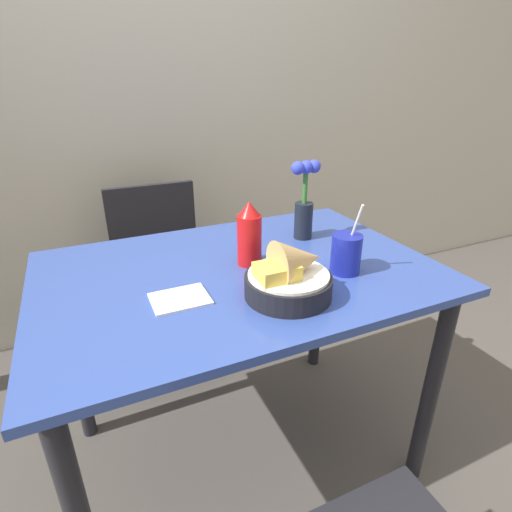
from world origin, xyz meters
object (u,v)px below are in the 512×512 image
at_px(ketchup_bottle, 249,235).
at_px(drink_cup, 346,255).
at_px(chair_far_window, 160,260).
at_px(flower_vase, 304,203).
at_px(food_basket, 291,276).

xyz_separation_m(ketchup_bottle, drink_cup, (0.23, -0.16, -0.04)).
bearing_deg(chair_far_window, flower_vase, -56.41).
height_order(chair_far_window, drink_cup, drink_cup).
bearing_deg(drink_cup, food_basket, -165.30).
xyz_separation_m(food_basket, ketchup_bottle, (-0.02, 0.22, 0.04)).
distance_m(food_basket, ketchup_bottle, 0.22).
relative_size(ketchup_bottle, drink_cup, 0.93).
height_order(ketchup_bottle, drink_cup, drink_cup).
distance_m(chair_far_window, drink_cup, 1.00).
bearing_deg(food_basket, drink_cup, 14.70).
height_order(drink_cup, flower_vase, flower_vase).
distance_m(drink_cup, flower_vase, 0.29).
bearing_deg(drink_cup, chair_far_window, 112.92).
height_order(food_basket, ketchup_bottle, ketchup_bottle).
bearing_deg(flower_vase, drink_cup, -95.19).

